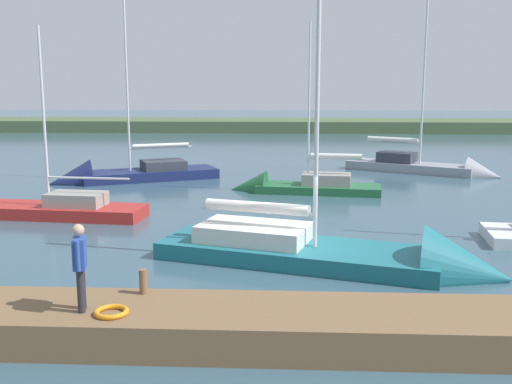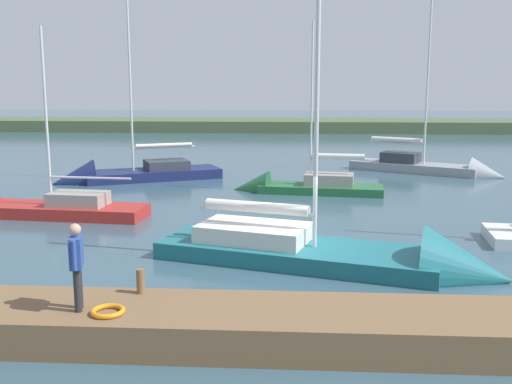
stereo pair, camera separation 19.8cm
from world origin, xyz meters
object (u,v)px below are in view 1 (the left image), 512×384
Objects in this scene: life_ring_buoy at (111,312)px; sailboat_far_right at (30,213)px; mooring_post_near at (143,282)px; sailboat_mid_channel at (431,170)px; sailboat_inner_slip at (292,189)px; sailboat_outer_mooring at (121,179)px; sailboat_near_dock at (360,262)px; person_on_dock at (80,261)px.

sailboat_far_right is (6.58, -11.41, -0.66)m from life_ring_buoy.
sailboat_mid_channel reaches higher than mooring_post_near.
mooring_post_near is 16.34m from sailboat_inner_slip.
sailboat_mid_channel reaches higher than sailboat_far_right.
sailboat_mid_channel is at bearing 167.60° from sailboat_outer_mooring.
sailboat_far_right is (6.92, -10.25, -0.87)m from mooring_post_near.
sailboat_near_dock is 8.15m from person_on_dock.
life_ring_buoy is 1.14m from person_on_dock.
sailboat_inner_slip is 17.56m from person_on_dock.
person_on_dock is at bearing -89.62° from sailboat_mid_channel.
sailboat_outer_mooring reaches higher than person_on_dock.
person_on_dock is at bearing -15.51° from life_ring_buoy.
sailboat_near_dock is 1.16× the size of sailboat_inner_slip.
sailboat_outer_mooring is (8.98, -2.73, 0.01)m from sailboat_inner_slip.
sailboat_far_right is (11.95, -5.93, -0.05)m from sailboat_near_dock.
person_on_dock reaches higher than mooring_post_near.
sailboat_outer_mooring is at bearing -139.78° from sailboat_mid_channel.
sailboat_inner_slip is at bearing 138.45° from sailboat_outer_mooring.
sailboat_near_dock is 0.93× the size of sailboat_outer_mooring.
sailboat_inner_slip reaches higher than life_ring_buoy.
sailboat_inner_slip is 5.10× the size of person_on_dock.
sailboat_mid_channel is 6.31× the size of person_on_dock.
sailboat_inner_slip is at bearing -101.53° from mooring_post_near.
sailboat_inner_slip is 0.81× the size of sailboat_mid_channel.
sailboat_outer_mooring is at bearing -73.00° from mooring_post_near.
mooring_post_near is 6.68m from sailboat_near_dock.
sailboat_near_dock is at bearing 159.08° from sailboat_far_right.
sailboat_inner_slip reaches higher than person_on_dock.
life_ring_buoy is 0.39× the size of person_on_dock.
sailboat_mid_channel is (-18.18, -12.15, 0.05)m from sailboat_far_right.
sailboat_mid_channel is (-11.26, -22.41, -0.82)m from mooring_post_near.
sailboat_mid_channel is (-6.23, -18.09, 0.00)m from sailboat_near_dock.
sailboat_outer_mooring is at bearing 90.73° from person_on_dock.
sailboat_outer_mooring is (10.75, -14.40, -0.04)m from sailboat_near_dock.
sailboat_mid_channel is at bearing -140.75° from sailboat_far_right.
life_ring_buoy is (0.34, 1.15, -0.21)m from mooring_post_near.
mooring_post_near is at bearing -122.60° from sailboat_near_dock.
sailboat_far_right is at bearing 57.31° from sailboat_outer_mooring.
sailboat_inner_slip is 10.26m from sailboat_mid_channel.
sailboat_inner_slip is (1.77, -11.67, -0.05)m from sailboat_near_dock.
sailboat_outer_mooring is 1.01× the size of sailboat_mid_channel.
mooring_post_near is 0.05× the size of sailboat_outer_mooring.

